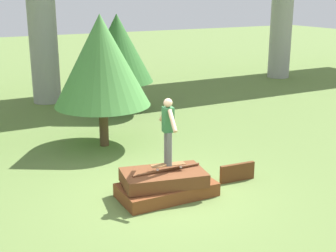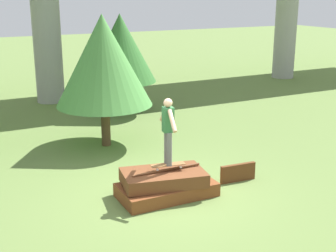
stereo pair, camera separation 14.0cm
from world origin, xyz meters
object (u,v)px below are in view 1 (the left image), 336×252
at_px(skateboard, 168,165).
at_px(skater, 168,128).
at_px(tree_mid_back, 101,61).
at_px(tree_behind_left, 117,48).

xyz_separation_m(skateboard, skater, (0.00, -0.00, 0.84)).
bearing_deg(skateboard, tree_mid_back, 89.94).
relative_size(skateboard, tree_behind_left, 0.22).
relative_size(tree_behind_left, tree_mid_back, 0.96).
xyz_separation_m(tree_behind_left, tree_mid_back, (-1.83, -3.31, 0.10)).
bearing_deg(tree_behind_left, skater, -104.19).
height_order(skateboard, tree_mid_back, tree_mid_back).
bearing_deg(skater, tree_mid_back, 89.94).
xyz_separation_m(skateboard, tree_behind_left, (1.84, 7.26, 1.66)).
bearing_deg(tree_mid_back, skateboard, -90.06).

